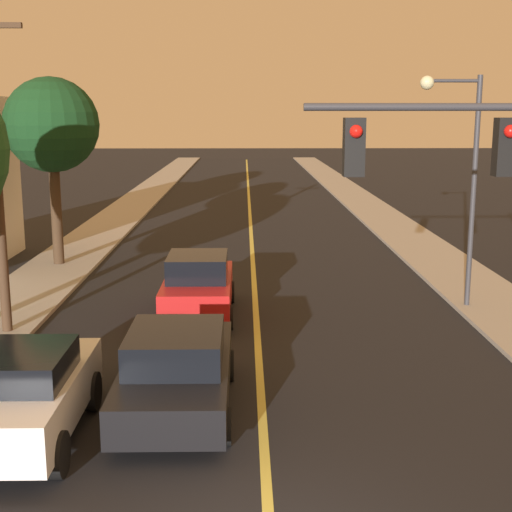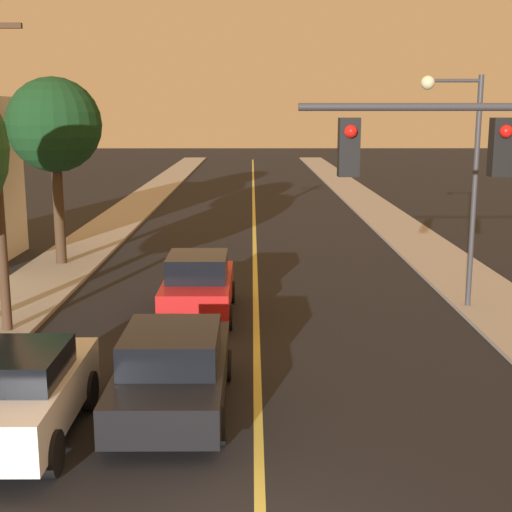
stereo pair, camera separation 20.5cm
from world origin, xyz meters
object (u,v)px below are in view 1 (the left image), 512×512
Objects in this scene: streetlamp_right at (460,158)px; tree_left_far at (51,126)px; car_near_lane_second at (198,285)px; car_outer_lane_front at (22,394)px; car_near_lane_front at (177,369)px.

tree_left_far is (-12.17, 5.66, 0.72)m from streetlamp_right.
streetlamp_right is at bearing 4.54° from car_near_lane_second.
tree_left_far reaches higher than car_outer_lane_front.
car_near_lane_second is at bearing -49.75° from tree_left_far.
car_near_lane_front is 0.72× the size of tree_left_far.
streetlamp_right reaches higher than car_outer_lane_front.
car_near_lane_second is 0.67× the size of streetlamp_right.
car_outer_lane_front is (-2.39, -1.20, 0.05)m from car_near_lane_front.
car_near_lane_front is 2.68m from car_outer_lane_front.
car_near_lane_second is (0.00, 6.11, 0.05)m from car_near_lane_front.
car_near_lane_front is 0.75× the size of streetlamp_right.
car_near_lane_front is at bearing 26.68° from car_outer_lane_front.
car_outer_lane_front is at bearing -108.13° from car_near_lane_second.
tree_left_far is at bearing 130.25° from car_near_lane_second.
tree_left_far is (-2.86, 13.52, 4.01)m from car_outer_lane_front.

